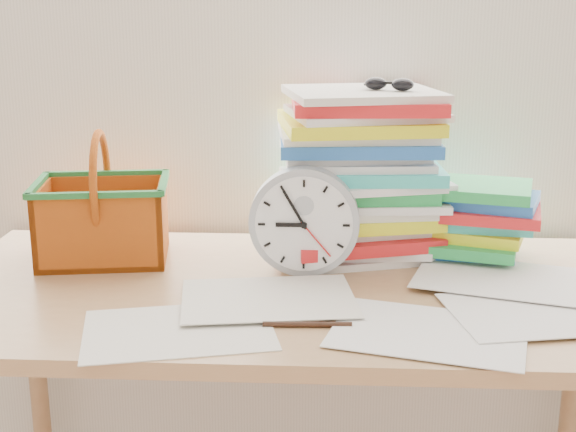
# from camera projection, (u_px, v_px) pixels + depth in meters

# --- Properties ---
(desk) EXTENTS (1.40, 0.70, 0.75)m
(desk) POSITION_uv_depth(u_px,v_px,m) (295.00, 322.00, 1.58)
(desk) COLOR #AC7F50
(desk) RESTS_ON ground
(paper_stack) EXTENTS (0.40, 0.35, 0.36)m
(paper_stack) POSITION_uv_depth(u_px,v_px,m) (361.00, 173.00, 1.72)
(paper_stack) COLOR white
(paper_stack) RESTS_ON desk
(clock) EXTENTS (0.22, 0.04, 0.22)m
(clock) POSITION_uv_depth(u_px,v_px,m) (304.00, 221.00, 1.60)
(clock) COLOR #AAAFB6
(clock) RESTS_ON desk
(sunglasses) EXTENTS (0.14, 0.13, 0.03)m
(sunglasses) POSITION_uv_depth(u_px,v_px,m) (389.00, 84.00, 1.65)
(sunglasses) COLOR black
(sunglasses) RESTS_ON paper_stack
(book_stack) EXTENTS (0.32, 0.28, 0.16)m
(book_stack) POSITION_uv_depth(u_px,v_px,m) (472.00, 221.00, 1.71)
(book_stack) COLOR white
(book_stack) RESTS_ON desk
(basket) EXTENTS (0.30, 0.25, 0.27)m
(basket) POSITION_uv_depth(u_px,v_px,m) (102.00, 197.00, 1.69)
(basket) COLOR #C85A13
(basket) RESTS_ON desk
(pen) EXTENTS (0.15, 0.02, 0.01)m
(pen) POSITION_uv_depth(u_px,v_px,m) (307.00, 324.00, 1.37)
(pen) COLOR black
(pen) RESTS_ON desk
(scattered_papers) EXTENTS (1.26, 0.42, 0.02)m
(scattered_papers) POSITION_uv_depth(u_px,v_px,m) (295.00, 283.00, 1.56)
(scattered_papers) COLOR white
(scattered_papers) RESTS_ON desk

